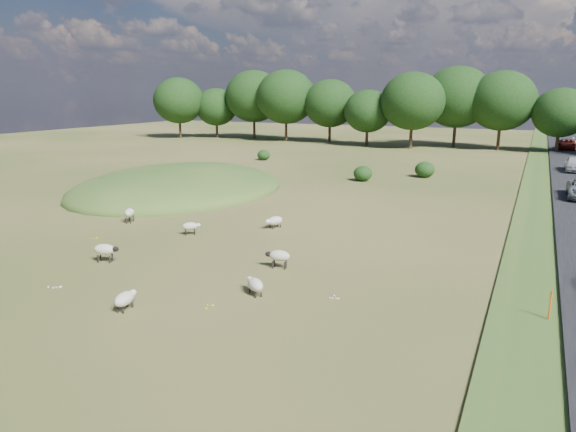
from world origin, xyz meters
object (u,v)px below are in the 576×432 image
(sheep_6, at_px, (191,226))
(car_6, at_px, (575,164))
(marker_post, at_px, (550,307))
(sheep_3, at_px, (279,256))
(sheep_0, at_px, (275,221))
(sheep_5, at_px, (125,299))
(sheep_2, at_px, (105,250))
(sheep_4, at_px, (130,213))
(sheep_1, at_px, (255,284))
(car_7, at_px, (566,144))

(sheep_6, distance_m, car_6, 41.06)
(marker_post, bearing_deg, sheep_3, 174.97)
(sheep_0, distance_m, sheep_5, 13.03)
(sheep_2, distance_m, sheep_4, 7.86)
(sheep_4, xyz_separation_m, sheep_5, (9.25, -10.30, -0.19))
(sheep_5, bearing_deg, sheep_0, -5.75)
(sheep_1, bearing_deg, sheep_3, -43.00)
(sheep_2, height_order, car_6, car_6)
(sheep_2, bearing_deg, sheep_5, -56.76)
(sheep_1, height_order, car_6, car_6)
(sheep_6, relative_size, car_7, 0.20)
(sheep_4, bearing_deg, sheep_5, -163.43)
(car_6, bearing_deg, car_7, 90.00)
(marker_post, height_order, sheep_0, marker_post)
(sheep_5, bearing_deg, sheep_6, 15.34)
(sheep_5, relative_size, car_7, 0.25)
(sheep_3, height_order, car_6, car_6)
(car_6, relative_size, car_7, 0.89)
(sheep_1, height_order, sheep_5, same)
(sheep_2, relative_size, sheep_5, 1.05)
(sheep_2, distance_m, sheep_5, 6.15)
(sheep_1, xyz_separation_m, sheep_6, (-7.71, 6.15, 0.08))
(sheep_0, height_order, car_6, car_6)
(sheep_4, bearing_deg, car_7, -49.77)
(sheep_0, distance_m, sheep_1, 10.44)
(sheep_4, xyz_separation_m, sheep_6, (5.21, -0.74, -0.11))
(sheep_2, bearing_deg, marker_post, -12.63)
(sheep_1, bearing_deg, sheep_6, -1.74)
(sheep_6, bearing_deg, car_7, 30.33)
(car_7, bearing_deg, sheep_2, -108.71)
(sheep_5, height_order, car_7, car_7)
(sheep_0, height_order, sheep_3, sheep_3)
(sheep_5, height_order, sheep_6, sheep_6)
(sheep_6, height_order, car_7, car_7)
(sheep_0, bearing_deg, car_6, 175.55)
(sheep_2, distance_m, sheep_6, 5.79)
(marker_post, relative_size, car_7, 0.24)
(marker_post, relative_size, sheep_6, 1.20)
(car_7, bearing_deg, sheep_6, -109.74)
(sheep_4, relative_size, car_6, 0.29)
(sheep_5, bearing_deg, car_6, -28.15)
(sheep_1, distance_m, sheep_4, 14.64)
(sheep_0, bearing_deg, sheep_3, 52.90)
(sheep_3, height_order, sheep_4, sheep_4)
(sheep_5, xyz_separation_m, sheep_6, (-4.04, 9.57, 0.08))
(sheep_1, distance_m, sheep_2, 8.49)
(sheep_1, distance_m, sheep_5, 5.01)
(marker_post, bearing_deg, car_7, 87.67)
(sheep_2, distance_m, sheep_3, 8.39)
(sheep_5, relative_size, car_6, 0.28)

